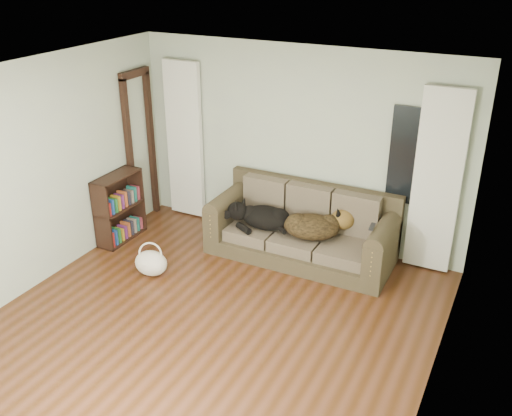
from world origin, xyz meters
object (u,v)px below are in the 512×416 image
at_px(dog_shepherd, 315,226).
at_px(bookshelf, 119,205).
at_px(tote_bag, 151,263).
at_px(sofa, 301,226).
at_px(dog_black_lab, 263,218).

relative_size(dog_shepherd, bookshelf, 0.78).
relative_size(dog_shepherd, tote_bag, 1.74).
height_order(sofa, dog_shepherd, sofa).
relative_size(sofa, dog_shepherd, 3.20).
height_order(sofa, tote_bag, sofa).
xyz_separation_m(sofa, bookshelf, (-2.38, -0.62, 0.05)).
xyz_separation_m(dog_shepherd, tote_bag, (-1.66, -1.19, -0.33)).
bearing_deg(dog_shepherd, sofa, -18.07).
bearing_deg(sofa, dog_shepherd, -5.30).
distance_m(dog_black_lab, bookshelf, 1.96).
relative_size(tote_bag, bookshelf, 0.45).
bearing_deg(dog_black_lab, dog_shepherd, 7.49).
relative_size(sofa, dog_black_lab, 3.52).
bearing_deg(sofa, bookshelf, -165.34).
relative_size(dog_black_lab, dog_shepherd, 0.91).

